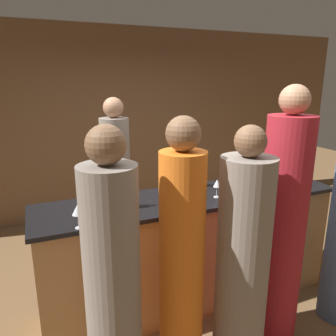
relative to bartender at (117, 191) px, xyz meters
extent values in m
plane|color=brown|center=(0.48, -0.85, -0.89)|extent=(14.00, 14.00, 0.00)
cube|color=brown|center=(0.48, 1.60, 0.51)|extent=(8.00, 0.06, 2.80)
cube|color=#B27F4C|center=(0.48, -0.85, -0.38)|extent=(2.66, 0.59, 1.02)
cube|color=black|center=(0.48, -0.85, 0.15)|extent=(2.72, 0.65, 0.04)
cylinder|color=gray|center=(0.00, 0.00, -0.05)|extent=(0.30, 0.30, 1.67)
sphere|color=#A37556|center=(0.00, 0.00, 0.89)|extent=(0.21, 0.21, 0.21)
cylinder|color=gray|center=(-0.42, -1.60, -0.08)|extent=(0.33, 0.33, 1.60)
sphere|color=brown|center=(-0.42, -1.60, 0.83)|extent=(0.22, 0.22, 0.22)
cylinder|color=gray|center=(0.45, -1.66, -0.09)|extent=(0.36, 0.36, 1.58)
sphere|color=brown|center=(0.45, -1.66, 0.80)|extent=(0.20, 0.20, 0.20)
cylinder|color=maroon|center=(0.90, -1.52, 0.02)|extent=(0.34, 0.34, 1.81)
sphere|color=#A37556|center=(0.90, -1.52, 1.03)|extent=(0.21, 0.21, 0.21)
cylinder|color=orange|center=(0.04, -1.56, -0.07)|extent=(0.29, 0.29, 1.63)
sphere|color=brown|center=(0.04, -1.56, 0.85)|extent=(0.21, 0.21, 0.21)
cylinder|color=black|center=(-0.17, -0.89, 0.28)|extent=(0.08, 0.08, 0.22)
cylinder|color=black|center=(-0.17, -0.89, 0.43)|extent=(0.03, 0.03, 0.09)
cylinder|color=#19381E|center=(1.29, -0.82, 0.28)|extent=(0.08, 0.08, 0.22)
cylinder|color=#19381E|center=(1.29, -0.82, 0.43)|extent=(0.03, 0.03, 0.08)
cylinder|color=black|center=(0.58, -0.62, 0.27)|extent=(0.08, 0.08, 0.20)
cylinder|color=black|center=(0.58, -0.62, 0.41)|extent=(0.03, 0.03, 0.07)
cylinder|color=silver|center=(1.54, -0.74, 0.27)|extent=(0.18, 0.18, 0.20)
cylinder|color=silver|center=(-0.54, -1.13, 0.17)|extent=(0.05, 0.05, 0.00)
cylinder|color=silver|center=(-0.54, -1.13, 0.22)|extent=(0.01, 0.01, 0.10)
cone|color=silver|center=(-0.54, -1.13, 0.30)|extent=(0.08, 0.08, 0.07)
cylinder|color=silver|center=(1.43, -1.01, 0.17)|extent=(0.05, 0.05, 0.00)
cylinder|color=silver|center=(1.43, -1.01, 0.21)|extent=(0.01, 0.01, 0.08)
cone|color=silver|center=(1.43, -1.01, 0.28)|extent=(0.08, 0.08, 0.07)
cylinder|color=silver|center=(0.66, -0.96, 0.17)|extent=(0.05, 0.05, 0.00)
cylinder|color=silver|center=(0.66, -0.96, 0.22)|extent=(0.01, 0.01, 0.09)
cone|color=silver|center=(0.66, -0.96, 0.30)|extent=(0.07, 0.07, 0.07)
cylinder|color=silver|center=(1.09, -1.05, 0.17)|extent=(0.05, 0.05, 0.00)
cylinder|color=silver|center=(1.09, -1.05, 0.22)|extent=(0.01, 0.01, 0.09)
cone|color=silver|center=(1.09, -1.05, 0.30)|extent=(0.07, 0.07, 0.07)
cylinder|color=silver|center=(-0.29, -1.09, 0.17)|extent=(0.05, 0.05, 0.00)
cylinder|color=silver|center=(-0.29, -1.09, 0.22)|extent=(0.01, 0.01, 0.10)
cone|color=silver|center=(-0.29, -1.09, 0.30)|extent=(0.06, 0.06, 0.06)
cylinder|color=silver|center=(0.38, -0.96, 0.17)|extent=(0.05, 0.05, 0.00)
cylinder|color=silver|center=(0.38, -0.96, 0.21)|extent=(0.01, 0.01, 0.08)
cone|color=silver|center=(0.38, -0.96, 0.29)|extent=(0.08, 0.08, 0.07)
cylinder|color=silver|center=(0.98, -1.09, 0.17)|extent=(0.05, 0.05, 0.00)
cylinder|color=silver|center=(0.98, -1.09, 0.22)|extent=(0.01, 0.01, 0.10)
cone|color=silver|center=(0.98, -1.09, 0.31)|extent=(0.07, 0.07, 0.08)
camera|label=1|loc=(-0.76, -3.28, 1.16)|focal=35.00mm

